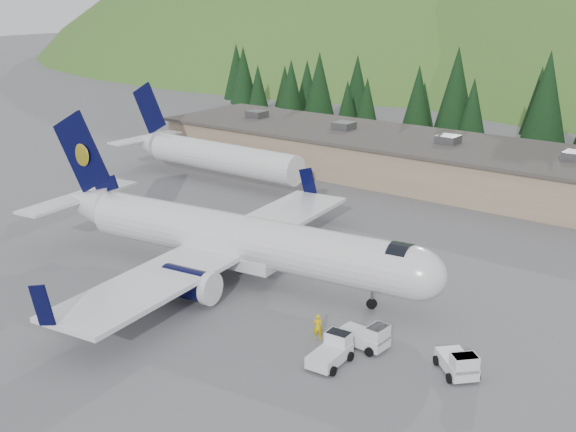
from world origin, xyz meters
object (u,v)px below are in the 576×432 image
(baggage_tug_b, at_px, (459,364))
(ramp_worker, at_px, (318,327))
(baggage_tug_a, at_px, (367,337))
(terminal_building, at_px, (410,158))
(airliner, at_px, (232,239))
(second_airliner, at_px, (207,154))
(baggage_tug_c, at_px, (332,351))

(baggage_tug_b, xyz_separation_m, ramp_worker, (-9.77, -1.33, 0.13))
(baggage_tug_a, bearing_deg, terminal_building, 117.65)
(airliner, bearing_deg, terminal_building, 88.59)
(baggage_tug_a, height_order, terminal_building, terminal_building)
(terminal_building, height_order, ramp_worker, terminal_building)
(airliner, xyz_separation_m, baggage_tug_a, (15.42, -3.92, -2.57))
(second_airliner, relative_size, baggage_tug_c, 7.92)
(second_airliner, bearing_deg, ramp_worker, -37.00)
(baggage_tug_b, relative_size, terminal_building, 0.05)
(baggage_tug_a, height_order, ramp_worker, ramp_worker)
(second_airliner, height_order, baggage_tug_a, second_airliner)
(second_airliner, xyz_separation_m, terminal_building, (19.91, 16.00, -0.70))
(airliner, height_order, terminal_building, airliner)
(terminal_building, bearing_deg, baggage_tug_b, -58.31)
(ramp_worker, bearing_deg, terminal_building, -105.15)
(second_airliner, distance_m, terminal_building, 25.55)
(second_airliner, relative_size, terminal_building, 0.39)
(second_airliner, bearing_deg, baggage_tug_b, -29.39)
(baggage_tug_b, height_order, terminal_building, terminal_building)
(baggage_tug_a, bearing_deg, airliner, 168.70)
(second_airliner, xyz_separation_m, baggage_tug_a, (39.24, -26.07, -2.52))
(baggage_tug_b, bearing_deg, baggage_tug_a, -133.90)
(second_airliner, relative_size, ramp_worker, 14.75)
(second_airliner, height_order, baggage_tug_b, second_airliner)
(airliner, height_order, baggage_tug_a, airliner)
(second_airliner, relative_size, baggage_tug_b, 7.67)
(baggage_tug_c, xyz_separation_m, terminal_building, (-18.58, 45.14, 1.82))
(terminal_building, relative_size, ramp_worker, 38.09)
(baggage_tug_b, xyz_separation_m, baggage_tug_c, (-7.18, -3.43, 0.01))
(baggage_tug_c, bearing_deg, baggage_tug_b, -68.17)
(second_airliner, xyz_separation_m, baggage_tug_b, (45.67, -25.72, -2.53))
(baggage_tug_c, height_order, terminal_building, terminal_building)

